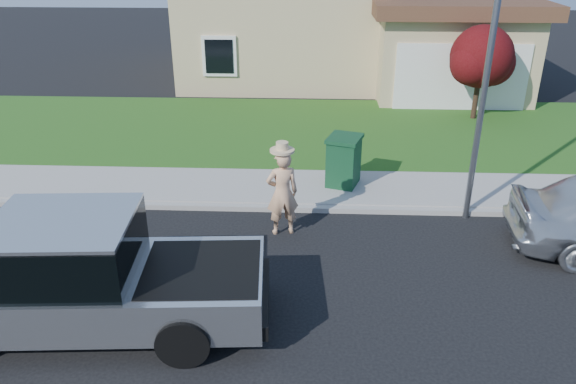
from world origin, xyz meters
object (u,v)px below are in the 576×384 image
at_px(ornamental_tree, 482,60).
at_px(trash_bin, 344,160).
at_px(pickup_truck, 79,278).
at_px(woman, 282,191).
at_px(street_lamp, 487,75).

bearing_deg(ornamental_tree, trash_bin, -129.06).
xyz_separation_m(pickup_truck, trash_bin, (4.44, 5.53, -0.13)).
xyz_separation_m(woman, ornamental_tree, (6.10, 8.10, 1.10)).
height_order(pickup_truck, ornamental_tree, ornamental_tree).
xyz_separation_m(ornamental_tree, trash_bin, (-4.72, -5.81, -1.30)).
height_order(ornamental_tree, trash_bin, ornamental_tree).
xyz_separation_m(pickup_truck, street_lamp, (7.13, 4.07, 2.34)).
bearing_deg(ornamental_tree, street_lamp, -105.52).
relative_size(woman, street_lamp, 0.36).
relative_size(ornamental_tree, street_lamp, 0.54).
height_order(woman, ornamental_tree, ornamental_tree).
bearing_deg(pickup_truck, street_lamp, 25.81).
distance_m(pickup_truck, woman, 4.46).
relative_size(ornamental_tree, trash_bin, 2.49).
bearing_deg(pickup_truck, ornamental_tree, 47.18).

